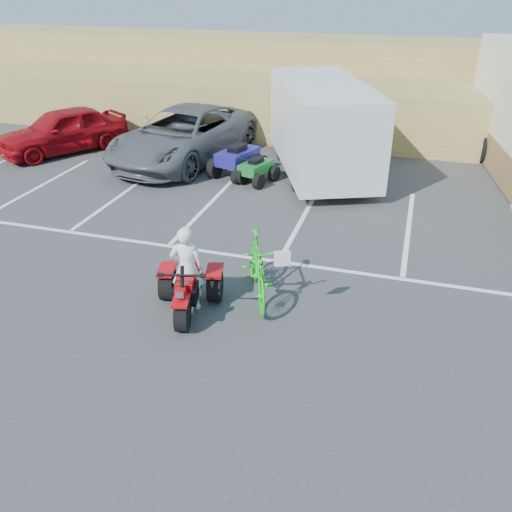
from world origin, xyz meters
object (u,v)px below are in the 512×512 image
(quad_atv_blue, at_px, (238,175))
(quad_atv_green, at_px, (256,182))
(cargo_trailer, at_px, (322,126))
(green_dirt_bike, at_px, (258,268))
(grey_pickup, at_px, (184,135))
(red_car, at_px, (63,130))
(red_trike_atv, at_px, (189,311))
(rider, at_px, (187,269))

(quad_atv_blue, relative_size, quad_atv_green, 1.30)
(quad_atv_blue, bearing_deg, cargo_trailer, 37.38)
(green_dirt_bike, bearing_deg, grey_pickup, 99.72)
(green_dirt_bike, distance_m, red_car, 11.91)
(green_dirt_bike, distance_m, quad_atv_blue, 7.26)
(red_trike_atv, xyz_separation_m, cargo_trailer, (0.88, 8.64, 1.51))
(cargo_trailer, bearing_deg, red_car, 159.43)
(rider, bearing_deg, red_trike_atv, 90.00)
(green_dirt_bike, relative_size, red_car, 0.48)
(grey_pickup, relative_size, cargo_trailer, 0.96)
(quad_atv_green, bearing_deg, cargo_trailer, 57.95)
(red_car, height_order, quad_atv_green, red_car)
(quad_atv_blue, bearing_deg, green_dirt_bike, -53.99)
(red_trike_atv, height_order, quad_atv_green, red_trike_atv)
(red_car, bearing_deg, quad_atv_green, 23.91)
(red_trike_atv, bearing_deg, red_car, 120.91)
(green_dirt_bike, height_order, red_car, red_car)
(red_car, relative_size, quad_atv_blue, 2.66)
(green_dirt_bike, bearing_deg, cargo_trailer, 69.10)
(red_trike_atv, relative_size, rider, 0.97)
(red_trike_atv, height_order, cargo_trailer, cargo_trailer)
(cargo_trailer, relative_size, quad_atv_blue, 3.80)
(grey_pickup, xyz_separation_m, cargo_trailer, (4.64, 0.06, 0.65))
(quad_atv_blue, bearing_deg, grey_pickup, 170.99)
(quad_atv_blue, height_order, quad_atv_green, quad_atv_blue)
(green_dirt_bike, distance_m, quad_atv_green, 6.62)
(rider, bearing_deg, grey_pickup, -80.20)
(grey_pickup, bearing_deg, green_dirt_bike, -48.08)
(red_trike_atv, distance_m, red_car, 11.70)
(cargo_trailer, bearing_deg, green_dirt_bike, -111.17)
(red_car, relative_size, quad_atv_green, 3.46)
(grey_pickup, distance_m, quad_atv_blue, 2.57)
(grey_pickup, distance_m, cargo_trailer, 4.68)
(green_dirt_bike, bearing_deg, red_car, 119.11)
(quad_atv_green, bearing_deg, green_dirt_bike, -55.67)
(quad_atv_blue, bearing_deg, rider, -64.17)
(rider, distance_m, quad_atv_blue, 7.67)
(rider, relative_size, green_dirt_bike, 0.79)
(quad_atv_blue, bearing_deg, red_car, -171.06)
(cargo_trailer, bearing_deg, quad_atv_blue, 179.99)
(red_trike_atv, xyz_separation_m, grey_pickup, (-3.75, 8.58, 0.86))
(rider, bearing_deg, quad_atv_green, -97.71)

